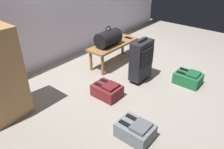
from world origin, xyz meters
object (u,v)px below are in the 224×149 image
object	(u,v)px
bench	(114,46)
backpack_maroon	(107,90)
duffel_bag_black	(108,38)
backpack_green	(188,78)
suitcase_upright_charcoal	(141,60)
cell_phone	(128,38)
backpack_grey	(135,130)

from	to	relation	value
bench	backpack_maroon	world-z (taller)	bench
duffel_bag_black	backpack_green	distance (m)	1.41
suitcase_upright_charcoal	backpack_maroon	world-z (taller)	suitcase_upright_charcoal
suitcase_upright_charcoal	backpack_green	bearing A→B (deg)	-59.03
duffel_bag_black	cell_phone	xyz separation A→B (m)	(0.51, -0.05, -0.13)
suitcase_upright_charcoal	backpack_grey	distance (m)	1.24
suitcase_upright_charcoal	backpack_green	xyz separation A→B (m)	(0.37, -0.62, -0.26)
duffel_bag_black	backpack_green	world-z (taller)	duffel_bag_black
cell_phone	suitcase_upright_charcoal	distance (m)	0.86
backpack_grey	suitcase_upright_charcoal	bearing A→B (deg)	30.54
suitcase_upright_charcoal	backpack_green	size ratio (longest dim) A/B	1.79
duffel_bag_black	backpack_maroon	xyz separation A→B (m)	(-0.71, -0.58, -0.42)
cell_phone	suitcase_upright_charcoal	size ratio (longest dim) A/B	0.21
suitcase_upright_charcoal	backpack_green	distance (m)	0.76
backpack_green	backpack_maroon	distance (m)	1.26
backpack_green	backpack_maroon	size ratio (longest dim) A/B	1.00
cell_phone	suitcase_upright_charcoal	world-z (taller)	suitcase_upright_charcoal
backpack_green	backpack_grey	xyz separation A→B (m)	(-1.42, -0.00, 0.00)
cell_phone	duffel_bag_black	bearing A→B (deg)	174.83
duffel_bag_black	cell_phone	world-z (taller)	duffel_bag_black
bench	backpack_maroon	distance (m)	1.05
cell_phone	suitcase_upright_charcoal	bearing A→B (deg)	-131.14
backpack_green	backpack_grey	distance (m)	1.42
bench	duffel_bag_black	size ratio (longest dim) A/B	2.27
cell_phone	backpack_maroon	size ratio (longest dim) A/B	0.38
suitcase_upright_charcoal	backpack_maroon	xyz separation A→B (m)	(-0.66, 0.11, -0.26)
cell_phone	backpack_grey	size ratio (longest dim) A/B	0.38
cell_phone	backpack_green	xyz separation A→B (m)	(-0.19, -1.26, -0.29)
backpack_green	backpack_grey	bearing A→B (deg)	-179.97
backpack_maroon	backpack_grey	bearing A→B (deg)	-118.10
duffel_bag_black	suitcase_upright_charcoal	size ratio (longest dim) A/B	0.65
backpack_green	cell_phone	bearing A→B (deg)	81.29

